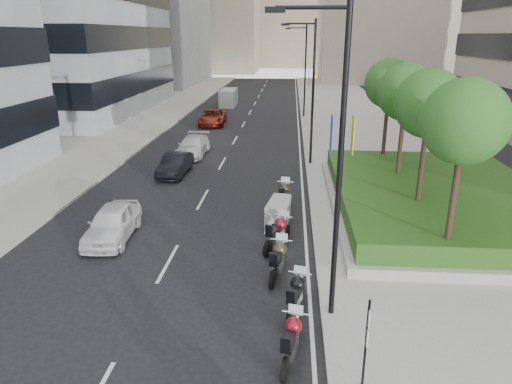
# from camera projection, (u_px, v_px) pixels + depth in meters

# --- Properties ---
(ground) EXTENTS (160.00, 160.00, 0.00)m
(ground) POSITION_uv_depth(u_px,v_px,m) (183.00, 330.00, 13.17)
(ground) COLOR black
(ground) RESTS_ON ground
(sidewalk_right) EXTENTS (10.00, 100.00, 0.15)m
(sidewalk_right) POSITION_uv_depth(u_px,v_px,m) (358.00, 129.00, 40.77)
(sidewalk_right) COLOR #9E9B93
(sidewalk_right) RESTS_ON ground
(sidewalk_left) EXTENTS (8.00, 100.00, 0.15)m
(sidewalk_left) POSITION_uv_depth(u_px,v_px,m) (129.00, 126.00, 42.27)
(sidewalk_left) COLOR #9E9B93
(sidewalk_left) RESTS_ON ground
(lane_edge) EXTENTS (0.12, 100.00, 0.01)m
(lane_edge) POSITION_uv_depth(u_px,v_px,m) (299.00, 129.00, 41.17)
(lane_edge) COLOR silver
(lane_edge) RESTS_ON ground
(lane_centre) EXTENTS (0.12, 100.00, 0.01)m
(lane_centre) POSITION_uv_depth(u_px,v_px,m) (241.00, 128.00, 41.54)
(lane_centre) COLOR silver
(lane_centre) RESTS_ON ground
(planter) EXTENTS (10.00, 14.00, 0.40)m
(planter) POSITION_uv_depth(u_px,v_px,m) (436.00, 206.00, 21.77)
(planter) COLOR #A39F98
(planter) RESTS_ON sidewalk_right
(hedge) EXTENTS (9.40, 13.40, 0.80)m
(hedge) POSITION_uv_depth(u_px,v_px,m) (438.00, 194.00, 21.57)
(hedge) COLOR #224C15
(hedge) RESTS_ON planter
(tree_0) EXTENTS (2.80, 2.80, 6.30)m
(tree_0) POSITION_uv_depth(u_px,v_px,m) (465.00, 122.00, 14.56)
(tree_0) COLOR #332319
(tree_0) RESTS_ON planter
(tree_1) EXTENTS (2.80, 2.80, 6.30)m
(tree_1) POSITION_uv_depth(u_px,v_px,m) (429.00, 104.00, 18.33)
(tree_1) COLOR #332319
(tree_1) RESTS_ON planter
(tree_2) EXTENTS (2.80, 2.80, 6.30)m
(tree_2) POSITION_uv_depth(u_px,v_px,m) (406.00, 92.00, 22.10)
(tree_2) COLOR #332319
(tree_2) RESTS_ON planter
(tree_3) EXTENTS (2.80, 2.80, 6.30)m
(tree_3) POSITION_uv_depth(u_px,v_px,m) (389.00, 84.00, 25.87)
(tree_3) COLOR #332319
(tree_3) RESTS_ON planter
(lamp_post_0) EXTENTS (2.34, 0.45, 9.00)m
(lamp_post_0) POSITION_uv_depth(u_px,v_px,m) (335.00, 154.00, 12.16)
(lamp_post_0) COLOR black
(lamp_post_0) RESTS_ON ground
(lamp_post_1) EXTENTS (2.34, 0.45, 9.00)m
(lamp_post_1) POSITION_uv_depth(u_px,v_px,m) (311.00, 86.00, 28.18)
(lamp_post_1) COLOR black
(lamp_post_1) RESTS_ON ground
(lamp_post_2) EXTENTS (2.34, 0.45, 9.00)m
(lamp_post_2) POSITION_uv_depth(u_px,v_px,m) (304.00, 67.00, 45.14)
(lamp_post_2) COLOR black
(lamp_post_2) RESTS_ON ground
(parking_sign) EXTENTS (0.06, 0.32, 2.50)m
(parking_sign) POSITION_uv_depth(u_px,v_px,m) (366.00, 339.00, 10.47)
(parking_sign) COLOR black
(parking_sign) RESTS_ON ground
(motorcycle_1) EXTENTS (0.74, 2.17, 1.09)m
(motorcycle_1) POSITION_uv_depth(u_px,v_px,m) (291.00, 340.00, 11.84)
(motorcycle_1) COLOR black
(motorcycle_1) RESTS_ON ground
(motorcycle_2) EXTENTS (0.79, 2.19, 1.10)m
(motorcycle_2) POSITION_uv_depth(u_px,v_px,m) (296.00, 295.00, 13.84)
(motorcycle_2) COLOR black
(motorcycle_2) RESTS_ON ground
(motorcycle_3) EXTENTS (0.78, 2.33, 1.17)m
(motorcycle_3) POSITION_uv_depth(u_px,v_px,m) (278.00, 260.00, 15.94)
(motorcycle_3) COLOR black
(motorcycle_3) RESTS_ON ground
(motorcycle_4) EXTENTS (1.12, 2.24, 1.18)m
(motorcycle_4) POSITION_uv_depth(u_px,v_px,m) (278.00, 233.00, 18.08)
(motorcycle_4) COLOR black
(motorcycle_4) RESTS_ON ground
(motorcycle_5) EXTENTS (1.12, 2.10, 1.21)m
(motorcycle_5) POSITION_uv_depth(u_px,v_px,m) (278.00, 214.00, 20.10)
(motorcycle_5) COLOR black
(motorcycle_5) RESTS_ON ground
(motorcycle_6) EXTENTS (0.82, 2.45, 1.22)m
(motorcycle_6) POSITION_uv_depth(u_px,v_px,m) (284.00, 196.00, 22.18)
(motorcycle_6) COLOR black
(motorcycle_6) RESTS_ON ground
(car_a) EXTENTS (1.87, 4.19, 1.40)m
(car_a) POSITION_uv_depth(u_px,v_px,m) (112.00, 223.00, 18.89)
(car_a) COLOR white
(car_a) RESTS_ON ground
(car_b) EXTENTS (1.54, 3.97, 1.29)m
(car_b) POSITION_uv_depth(u_px,v_px,m) (175.00, 165.00, 27.56)
(car_b) COLOR black
(car_b) RESTS_ON ground
(car_c) EXTENTS (1.92, 4.60, 1.33)m
(car_c) POSITION_uv_depth(u_px,v_px,m) (193.00, 146.00, 32.07)
(car_c) COLOR silver
(car_c) RESTS_ON ground
(car_d) EXTENTS (2.60, 5.16, 1.40)m
(car_d) POSITION_uv_depth(u_px,v_px,m) (213.00, 117.00, 43.03)
(car_d) COLOR maroon
(car_d) RESTS_ON ground
(delivery_van) EXTENTS (1.82, 4.65, 1.94)m
(delivery_van) POSITION_uv_depth(u_px,v_px,m) (228.00, 98.00, 54.14)
(delivery_van) COLOR #B5B5B7
(delivery_van) RESTS_ON ground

